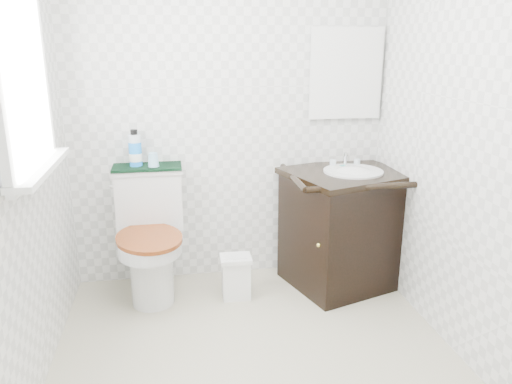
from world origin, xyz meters
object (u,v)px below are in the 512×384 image
object	(u,v)px
toilet	(151,242)
trash_bin	(236,276)
cup	(153,160)
vanity	(345,225)
mouthwash_bottle	(135,149)

from	to	relation	value
toilet	trash_bin	distance (m)	0.62
trash_bin	cup	distance (m)	0.95
trash_bin	cup	world-z (taller)	cup
vanity	mouthwash_bottle	bearing A→B (deg)	171.98
vanity	cup	size ratio (longest dim) A/B	10.09
cup	toilet	bearing A→B (deg)	-115.67
toilet	mouthwash_bottle	bearing A→B (deg)	117.13
mouthwash_bottle	cup	world-z (taller)	mouthwash_bottle
trash_bin	vanity	bearing A→B (deg)	7.49
toilet	mouthwash_bottle	world-z (taller)	mouthwash_bottle
cup	mouthwash_bottle	bearing A→B (deg)	159.35
vanity	toilet	bearing A→B (deg)	177.36
vanity	trash_bin	size ratio (longest dim) A/B	3.13
toilet	vanity	world-z (taller)	vanity
toilet	cup	world-z (taller)	cup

